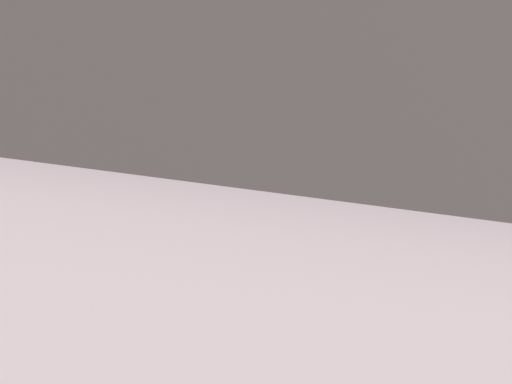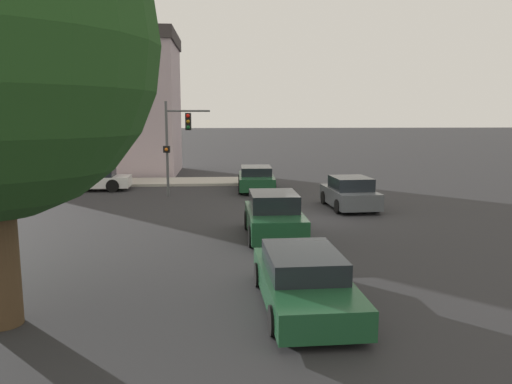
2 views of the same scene
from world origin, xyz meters
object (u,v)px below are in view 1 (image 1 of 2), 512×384
crossing_car_2 (181,298)px  crossing_car_3 (343,117)px  traffic_signal (370,197)px  crossing_car_0 (150,193)px  street_tree (499,14)px  crossing_car_1 (306,157)px

crossing_car_2 → crossing_car_3: size_ratio=1.00×
traffic_signal → crossing_car_0: bearing=64.2°
street_tree → traffic_signal: 16.74m
crossing_car_0 → crossing_car_1: crossing_car_1 is taller
street_tree → crossing_car_3: (0.59, -6.36, -4.98)m
crossing_car_0 → crossing_car_2: bearing=30.0°
crossing_car_3 → crossing_car_2: bearing=177.7°
traffic_signal → crossing_car_1: (-9.35, -4.14, -2.52)m
crossing_car_1 → crossing_car_2: size_ratio=0.89×
street_tree → crossing_car_0: bearing=-40.3°
traffic_signal → crossing_car_1: traffic_signal is taller
crossing_car_0 → crossing_car_1: (-5.24, 4.07, 0.05)m
street_tree → crossing_car_2: (18.32, -6.50, -4.92)m
street_tree → crossing_car_1: street_tree is taller
street_tree → crossing_car_3: street_tree is taller
crossing_car_2 → street_tree: bearing=-17.6°
street_tree → traffic_signal: bearing=-7.7°
street_tree → crossing_car_1: (7.07, -6.35, -4.84)m
crossing_car_1 → traffic_signal: bearing=-156.5°
street_tree → crossing_car_2: size_ratio=1.94×
crossing_car_1 → crossing_car_3: size_ratio=0.89×
traffic_signal → crossing_car_2: size_ratio=1.08×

